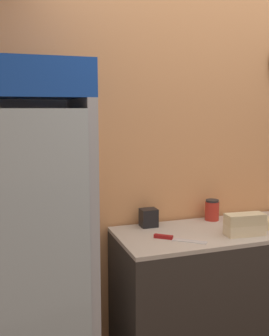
{
  "coord_description": "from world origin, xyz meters",
  "views": [
    {
      "loc": [
        -1.42,
        -1.31,
        1.71
      ],
      "look_at": [
        -0.7,
        0.82,
        1.37
      ],
      "focal_mm": 42.0,
      "sensor_mm": 36.0,
      "label": 1
    }
  ],
  "objects_px": {
    "sandwich_stack_middle": "(245,219)",
    "napkin_dispenser": "(149,218)",
    "condiment_jar": "(212,210)",
    "sandwich_stack_bottom": "(245,230)",
    "chefs_knife": "(172,238)",
    "beverage_cooler": "(21,230)"
  },
  "relations": [
    {
      "from": "sandwich_stack_bottom",
      "to": "condiment_jar",
      "type": "height_order",
      "value": "condiment_jar"
    },
    {
      "from": "sandwich_stack_middle",
      "to": "chefs_knife",
      "type": "bearing_deg",
      "value": 171.98
    },
    {
      "from": "condiment_jar",
      "to": "sandwich_stack_bottom",
      "type": "bearing_deg",
      "value": -86.04
    },
    {
      "from": "beverage_cooler",
      "to": "napkin_dispenser",
      "type": "relative_size",
      "value": 16.2
    },
    {
      "from": "napkin_dispenser",
      "to": "chefs_knife",
      "type": "bearing_deg",
      "value": -81.79
    },
    {
      "from": "sandwich_stack_middle",
      "to": "napkin_dispenser",
      "type": "height_order",
      "value": "sandwich_stack_middle"
    },
    {
      "from": "sandwich_stack_bottom",
      "to": "napkin_dispenser",
      "type": "relative_size",
      "value": 2.1
    },
    {
      "from": "chefs_knife",
      "to": "napkin_dispenser",
      "type": "xyz_separation_m",
      "value": [
        -0.04,
        0.29,
        0.05
      ]
    },
    {
      "from": "beverage_cooler",
      "to": "condiment_jar",
      "type": "bearing_deg",
      "value": 8.96
    },
    {
      "from": "chefs_knife",
      "to": "condiment_jar",
      "type": "relative_size",
      "value": 1.88
    },
    {
      "from": "beverage_cooler",
      "to": "sandwich_stack_middle",
      "type": "xyz_separation_m",
      "value": [
        1.32,
        -0.15,
        -0.02
      ]
    },
    {
      "from": "sandwich_stack_middle",
      "to": "condiment_jar",
      "type": "distance_m",
      "value": 0.36
    },
    {
      "from": "sandwich_stack_middle",
      "to": "condiment_jar",
      "type": "height_order",
      "value": "condiment_jar"
    },
    {
      "from": "beverage_cooler",
      "to": "chefs_knife",
      "type": "bearing_deg",
      "value": -5.85
    },
    {
      "from": "condiment_jar",
      "to": "napkin_dispenser",
      "type": "height_order",
      "value": "condiment_jar"
    },
    {
      "from": "sandwich_stack_middle",
      "to": "napkin_dispenser",
      "type": "bearing_deg",
      "value": 144.55
    },
    {
      "from": "beverage_cooler",
      "to": "napkin_dispenser",
      "type": "xyz_separation_m",
      "value": [
        0.82,
        0.2,
        -0.06
      ]
    },
    {
      "from": "sandwich_stack_bottom",
      "to": "sandwich_stack_middle",
      "type": "height_order",
      "value": "sandwich_stack_middle"
    },
    {
      "from": "condiment_jar",
      "to": "beverage_cooler",
      "type": "bearing_deg",
      "value": -171.04
    },
    {
      "from": "beverage_cooler",
      "to": "chefs_knife",
      "type": "xyz_separation_m",
      "value": [
        0.87,
        -0.09,
        -0.11
      ]
    },
    {
      "from": "sandwich_stack_middle",
      "to": "chefs_knife",
      "type": "height_order",
      "value": "sandwich_stack_middle"
    },
    {
      "from": "sandwich_stack_middle",
      "to": "chefs_knife",
      "type": "xyz_separation_m",
      "value": [
        -0.46,
        0.06,
        -0.09
      ]
    }
  ]
}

